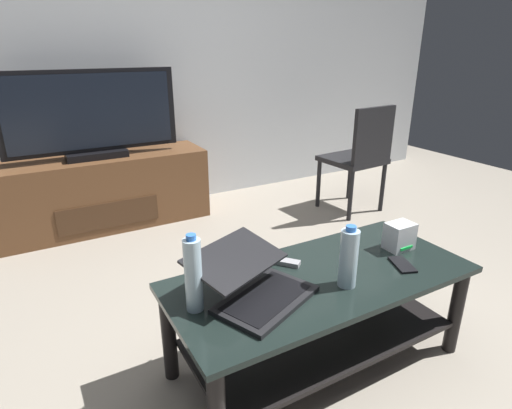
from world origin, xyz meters
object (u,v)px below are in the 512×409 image
(water_bottle_far, at_px, (349,258))
(router_box, at_px, (399,236))
(dining_chair, at_px, (360,154))
(tv_remote, at_px, (282,261))
(water_bottle_near, at_px, (193,275))
(coffee_table, at_px, (320,303))
(television, at_px, (92,117))
(media_cabinet, at_px, (102,192))
(cell_phone, at_px, (402,265))
(laptop, at_px, (254,282))

(water_bottle_far, bearing_deg, router_box, 16.66)
(dining_chair, height_order, tv_remote, dining_chair)
(water_bottle_near, bearing_deg, water_bottle_far, -14.07)
(coffee_table, relative_size, router_box, 10.17)
(television, relative_size, tv_remote, 7.65)
(media_cabinet, xyz_separation_m, cell_phone, (0.87, -2.16, 0.18))
(dining_chair, relative_size, tv_remote, 5.60)
(coffee_table, bearing_deg, water_bottle_near, 176.42)
(water_bottle_near, bearing_deg, laptop, -8.22)
(television, relative_size, water_bottle_near, 4.15)
(media_cabinet, height_order, cell_phone, media_cabinet)
(water_bottle_far, bearing_deg, tv_remote, 114.96)
(media_cabinet, distance_m, tv_remote, 1.95)
(media_cabinet, bearing_deg, tv_remote, -77.31)
(television, height_order, dining_chair, television)
(laptop, relative_size, cell_phone, 3.55)
(coffee_table, relative_size, cell_phone, 9.16)
(coffee_table, xyz_separation_m, laptop, (-0.32, 0.00, 0.20))
(water_bottle_far, relative_size, cell_phone, 1.83)
(laptop, bearing_deg, water_bottle_far, -17.58)
(laptop, distance_m, water_bottle_near, 0.24)
(router_box, bearing_deg, water_bottle_near, 178.94)
(coffee_table, height_order, router_box, router_box)
(dining_chair, relative_size, router_box, 7.11)
(cell_phone, bearing_deg, coffee_table, -176.39)
(television, bearing_deg, tv_remote, -77.17)
(coffee_table, distance_m, media_cabinet, 2.12)
(television, bearing_deg, media_cabinet, 90.00)
(media_cabinet, relative_size, water_bottle_far, 6.26)
(dining_chair, bearing_deg, water_bottle_far, -134.13)
(router_box, relative_size, water_bottle_far, 0.49)
(dining_chair, bearing_deg, cell_phone, -126.80)
(coffee_table, xyz_separation_m, media_cabinet, (-0.52, 2.05, -0.03))
(coffee_table, xyz_separation_m, water_bottle_near, (-0.54, 0.03, 0.28))
(water_bottle_near, relative_size, tv_remote, 1.84)
(coffee_table, bearing_deg, dining_chair, 42.80)
(television, distance_m, tv_remote, 1.96)
(router_box, relative_size, tv_remote, 0.79)
(cell_phone, bearing_deg, television, 133.21)
(cell_phone, bearing_deg, dining_chair, 74.36)
(media_cabinet, distance_m, water_bottle_near, 2.04)
(water_bottle_near, xyz_separation_m, tv_remote, (0.45, 0.13, -0.13))
(coffee_table, height_order, water_bottle_far, water_bottle_far)
(media_cabinet, height_order, router_box, router_box)
(television, xyz_separation_m, router_box, (0.98, -2.02, -0.34))
(water_bottle_far, distance_m, tv_remote, 0.32)
(router_box, relative_size, cell_phone, 0.90)
(coffee_table, distance_m, television, 2.17)
(television, xyz_separation_m, dining_chair, (1.92, -0.73, -0.35))
(television, height_order, tv_remote, television)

